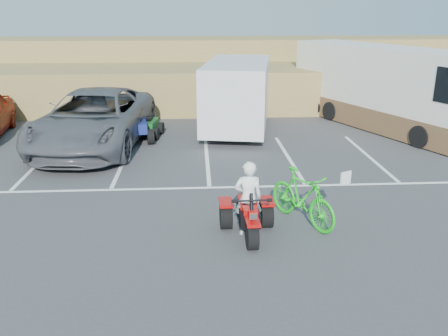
{
  "coord_description": "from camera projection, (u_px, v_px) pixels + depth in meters",
  "views": [
    {
      "loc": [
        -0.33,
        -9.81,
        4.73
      ],
      "look_at": [
        0.33,
        1.13,
        1.0
      ],
      "focal_mm": 38.0,
      "sensor_mm": 36.0,
      "label": 1
    }
  ],
  "objects": [
    {
      "name": "quad_atv_green",
      "position": [
        149.0,
        137.0,
        18.24
      ],
      "size": [
        1.18,
        1.46,
        0.87
      ],
      "primitive_type": null,
      "rotation": [
        0.0,
        0.0,
        -0.14
      ],
      "color": "#13551E",
      "rests_on": "ground"
    },
    {
      "name": "grass_embankment",
      "position": [
        202.0,
        73.0,
        24.98
      ],
      "size": [
        40.0,
        8.5,
        3.1
      ],
      "color": "olive",
      "rests_on": "ground"
    },
    {
      "name": "ground",
      "position": [
        213.0,
        226.0,
        10.81
      ],
      "size": [
        100.0,
        100.0,
        0.0
      ],
      "primitive_type": "plane",
      "color": "#3D3D3F",
      "rests_on": "ground"
    },
    {
      "name": "grey_pickup",
      "position": [
        95.0,
        119.0,
        16.7
      ],
      "size": [
        3.93,
        7.36,
        1.97
      ],
      "primitive_type": "imported",
      "rotation": [
        0.0,
        0.0,
        -0.1
      ],
      "color": "#4D5056",
      "rests_on": "ground"
    },
    {
      "name": "red_trike_atv",
      "position": [
        248.0,
        236.0,
        10.3
      ],
      "size": [
        1.24,
        1.64,
        1.05
      ],
      "primitive_type": null,
      "rotation": [
        0.0,
        0.0,
        0.02
      ],
      "color": "#A70B09",
      "rests_on": "ground"
    },
    {
      "name": "rv_motorhome",
      "position": [
        381.0,
        93.0,
        19.45
      ],
      "size": [
        5.65,
        9.06,
        3.2
      ],
      "rotation": [
        0.0,
        0.0,
        0.41
      ],
      "color": "silver",
      "rests_on": "ground"
    },
    {
      "name": "quad_atv_blue",
      "position": [
        137.0,
        141.0,
        17.63
      ],
      "size": [
        1.44,
        1.78,
        1.05
      ],
      "primitive_type": null,
      "rotation": [
        0.0,
        0.0,
        0.16
      ],
      "color": "navy",
      "rests_on": "ground"
    },
    {
      "name": "green_dirt_bike",
      "position": [
        302.0,
        197.0,
        10.76
      ],
      "size": [
        1.55,
        2.12,
        1.26
      ],
      "primitive_type": "imported",
      "rotation": [
        0.0,
        0.0,
        0.52
      ],
      "color": "#14BF19",
      "rests_on": "ground"
    },
    {
      "name": "rider",
      "position": [
        248.0,
        198.0,
        10.18
      ],
      "size": [
        0.61,
        0.41,
        1.67
      ],
      "primitive_type": "imported",
      "rotation": [
        0.0,
        0.0,
        3.16
      ],
      "color": "white",
      "rests_on": "ground"
    },
    {
      "name": "cargo_trailer",
      "position": [
        238.0,
        93.0,
        18.89
      ],
      "size": [
        3.3,
        6.14,
        2.72
      ],
      "rotation": [
        0.0,
        0.0,
        -0.17
      ],
      "color": "silver",
      "rests_on": "ground"
    },
    {
      "name": "parking_stripes",
      "position": [
        236.0,
        168.0,
        14.7
      ],
      "size": [
        28.0,
        5.16,
        0.01
      ],
      "color": "white",
      "rests_on": "ground"
    }
  ]
}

